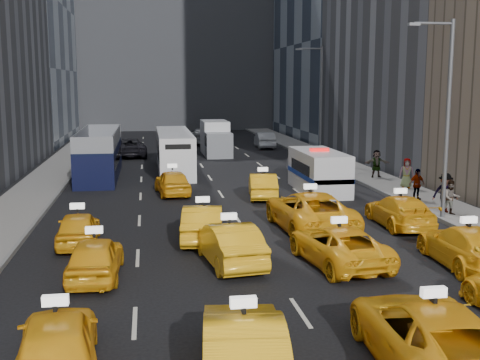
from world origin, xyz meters
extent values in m
plane|color=black|center=(0.00, 0.00, 0.00)|extent=(160.00, 160.00, 0.00)
cube|color=gray|center=(-10.50, 25.00, 0.07)|extent=(3.00, 90.00, 0.15)
cube|color=gray|center=(10.50, 25.00, 0.07)|extent=(3.00, 90.00, 0.15)
cube|color=slate|center=(-9.05, 25.00, 0.09)|extent=(0.15, 90.00, 0.18)
cube|color=slate|center=(9.05, 25.00, 0.09)|extent=(0.15, 90.00, 0.18)
cylinder|color=#595B60|center=(9.30, 12.00, 4.50)|extent=(0.20, 0.20, 9.00)
cylinder|color=#595B60|center=(8.40, 12.00, 8.80)|extent=(1.80, 0.12, 0.12)
cube|color=slate|center=(7.50, 12.00, 8.75)|extent=(0.50, 0.22, 0.12)
cylinder|color=#595B60|center=(9.30, 32.00, 4.50)|extent=(0.20, 0.20, 9.00)
cylinder|color=#595B60|center=(8.40, 32.00, 8.80)|extent=(1.80, 0.12, 0.12)
cube|color=slate|center=(7.50, 32.00, 8.75)|extent=(0.50, 0.22, 0.12)
imported|color=#FFB115|center=(-6.07, -0.61, 0.73)|extent=(2.09, 4.40, 1.45)
imported|color=#FFB115|center=(-2.18, -1.64, 0.79)|extent=(2.14, 4.91, 1.57)
imported|color=#FFB115|center=(2.01, -1.62, 0.77)|extent=(2.96, 5.74, 1.55)
imported|color=#FFB115|center=(-5.81, 5.92, 0.69)|extent=(1.77, 4.10, 1.38)
imported|color=#FFB115|center=(-1.33, 6.77, 0.74)|extent=(2.17, 4.66, 1.48)
imported|color=#FFB115|center=(2.41, 6.13, 0.68)|extent=(2.86, 5.15, 1.36)
imported|color=#FFB115|center=(6.68, 5.20, 0.72)|extent=(2.29, 5.04, 1.43)
imported|color=#FFB115|center=(-6.79, 10.12, 0.66)|extent=(1.69, 3.94, 1.33)
imported|color=#FFB115|center=(-1.94, 10.08, 0.73)|extent=(2.08, 4.56, 1.45)
imported|color=#FFB115|center=(2.74, 11.08, 0.84)|extent=(3.04, 6.14, 1.67)
imported|color=#FFB115|center=(6.81, 11.10, 0.69)|extent=(2.06, 4.78, 1.37)
imported|color=#FFB115|center=(-2.70, 20.27, 0.71)|extent=(2.12, 4.33, 1.42)
imported|color=#FFB115|center=(2.14, 18.56, 0.68)|extent=(1.98, 4.28, 1.36)
cube|color=silver|center=(5.72, 19.98, 1.18)|extent=(2.51, 5.97, 2.35)
cylinder|color=black|center=(4.75, 17.94, 0.47)|extent=(0.28, 0.94, 0.94)
cylinder|color=black|center=(6.69, 17.94, 0.47)|extent=(0.28, 0.94, 0.94)
cylinder|color=black|center=(4.75, 22.02, 0.47)|extent=(0.28, 0.94, 0.94)
cylinder|color=black|center=(6.69, 22.02, 0.47)|extent=(0.28, 0.94, 0.94)
cube|color=navy|center=(5.72, 19.98, 1.02)|extent=(2.55, 5.98, 0.27)
cube|color=red|center=(5.72, 19.98, 2.44)|extent=(1.08, 0.42, 0.17)
cube|color=black|center=(-7.22, 27.45, 1.55)|extent=(3.08, 10.81, 3.11)
cylinder|color=black|center=(-8.29, 23.01, 0.55)|extent=(0.28, 1.10, 1.10)
cylinder|color=black|center=(-6.16, 23.01, 0.55)|extent=(0.28, 1.10, 1.10)
cylinder|color=black|center=(-8.29, 31.89, 0.55)|extent=(0.28, 1.10, 1.10)
cylinder|color=black|center=(-6.16, 31.89, 0.55)|extent=(0.28, 1.10, 1.10)
cube|color=white|center=(-2.18, 29.29, 1.42)|extent=(3.34, 11.13, 2.83)
cylinder|color=black|center=(-3.17, 24.71, 0.55)|extent=(0.28, 1.10, 1.10)
cylinder|color=black|center=(-1.19, 24.71, 0.55)|extent=(0.28, 1.10, 1.10)
cylinder|color=black|center=(-3.17, 33.87, 0.55)|extent=(0.28, 1.10, 1.10)
cylinder|color=black|center=(-1.19, 33.87, 0.55)|extent=(0.28, 1.10, 1.10)
cube|color=white|center=(1.87, 38.74, 1.46)|extent=(2.42, 6.46, 2.92)
cylinder|color=black|center=(0.92, 36.45, 0.55)|extent=(0.28, 1.10, 1.10)
cylinder|color=black|center=(2.81, 36.45, 0.55)|extent=(0.28, 1.10, 1.10)
cylinder|color=black|center=(0.92, 41.04, 0.55)|extent=(0.28, 1.10, 1.10)
cylinder|color=black|center=(2.81, 41.04, 0.55)|extent=(0.28, 1.10, 1.10)
imported|color=#A3A4AA|center=(6.27, 26.09, 0.72)|extent=(2.05, 4.55, 1.45)
imported|color=black|center=(-5.55, 38.39, 0.79)|extent=(3.02, 5.89, 1.59)
imported|color=slate|center=(1.53, 47.88, 0.82)|extent=(2.72, 5.81, 1.64)
imported|color=black|center=(-1.57, 43.89, 0.71)|extent=(1.80, 4.24, 1.43)
imported|color=#B2B6BA|center=(7.17, 43.59, 0.76)|extent=(1.89, 4.72, 1.53)
imported|color=gray|center=(9.88, 12.34, 0.96)|extent=(0.84, 0.54, 1.62)
imported|color=gray|center=(9.86, 12.91, 1.09)|extent=(1.27, 0.67, 1.88)
imported|color=gray|center=(9.87, 15.97, 0.98)|extent=(1.05, 0.67, 1.66)
imported|color=gray|center=(10.88, 19.48, 1.03)|extent=(0.96, 0.72, 1.76)
imported|color=gray|center=(10.67, 23.65, 1.04)|extent=(1.69, 0.65, 1.78)
camera|label=1|loc=(-4.05, -13.29, 6.26)|focal=45.00mm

